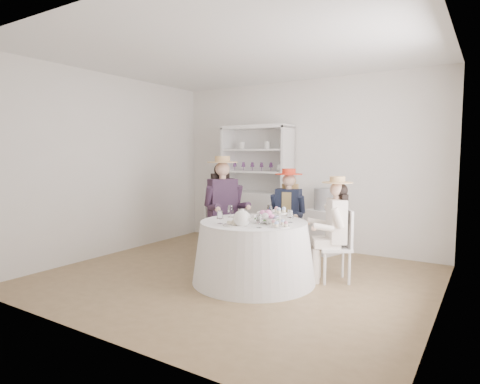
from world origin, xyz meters
The scene contains 23 objects.
ground centered at (0.00, 0.00, 0.00)m, with size 4.50×4.50×0.00m, color brown.
ceiling centered at (0.00, 0.00, 2.70)m, with size 4.50×4.50×0.00m, color white.
wall_back centered at (0.00, 2.00, 1.35)m, with size 4.50×4.50×0.00m, color silver.
wall_front centered at (0.00, -2.00, 1.35)m, with size 4.50×4.50×0.00m, color silver.
wall_left centered at (-2.25, 0.00, 1.35)m, with size 4.50×4.50×0.00m, color silver.
wall_right centered at (2.25, 0.00, 1.35)m, with size 4.50×4.50×0.00m, color silver.
tea_table centered at (0.27, -0.02, 0.36)m, with size 1.46×1.46×0.72m.
hutch centered at (-0.71, 1.77, 0.71)m, with size 1.34×0.85×1.99m.
side_table centered at (0.48, 1.75, 0.34)m, with size 0.43×0.43×0.67m, color silver.
hatbox centered at (0.48, 1.75, 0.84)m, with size 0.33×0.33×0.33m, color black.
guest_left centered at (-0.53, 0.50, 0.84)m, with size 0.64×0.59×1.49m.
guest_mid centered at (0.26, 0.94, 0.75)m, with size 0.49×0.51×1.32m.
guest_right centered at (1.08, 0.49, 0.71)m, with size 0.54×0.50×1.26m.
spare_chair centered at (-0.85, 0.99, 0.46)m, with size 0.45×0.45×0.86m.
teacup_a centered at (0.03, 0.14, 0.76)m, with size 0.08×0.08×0.06m, color white.
teacup_b centered at (0.29, 0.26, 0.76)m, with size 0.08×0.08×0.07m, color white.
teacup_c centered at (0.52, 0.06, 0.76)m, with size 0.09×0.09×0.07m, color white.
flower_bowl centered at (0.49, -0.06, 0.75)m, with size 0.23×0.23×0.06m, color white.
flower_arrangement centered at (0.46, -0.06, 0.82)m, with size 0.20×0.20×0.08m.
table_teapot centered at (0.33, -0.38, 0.81)m, with size 0.27×0.19×0.20m.
sandwich_plate centered at (0.24, -0.37, 0.74)m, with size 0.28×0.28×0.06m.
cupcake_stand centered at (0.69, -0.19, 0.80)m, with size 0.23×0.23×0.21m.
stemware_set centered at (0.27, -0.02, 0.80)m, with size 0.89×0.86×0.15m.
Camera 1 is at (2.63, -4.06, 1.51)m, focal length 30.00 mm.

